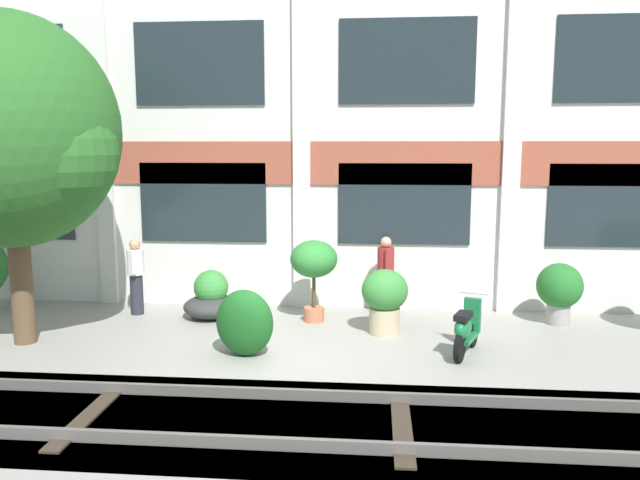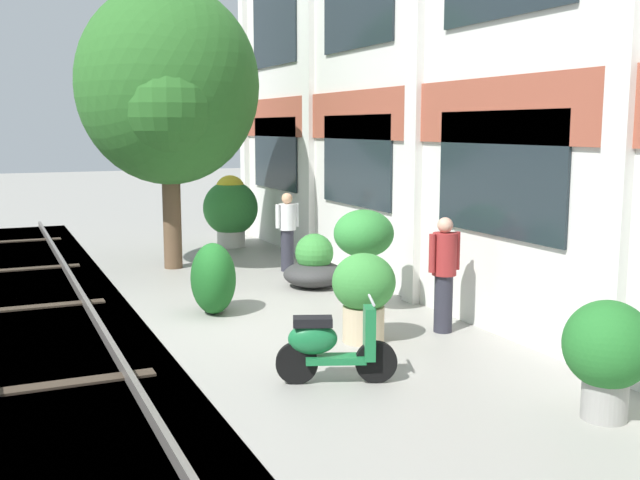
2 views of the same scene
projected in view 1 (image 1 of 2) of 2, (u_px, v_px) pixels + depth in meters
The scene contains 12 objects.
ground_plane at pixel (281, 353), 10.50m from camera, with size 80.00×80.00×0.00m, color gray.
apartment_facade at pixel (303, 107), 13.17m from camera, with size 17.54×0.64×8.58m.
rail_tracks at pixel (250, 431), 7.91m from camera, with size 25.18×2.80×0.43m.
broadleaf_tree at pixel (11, 137), 10.52m from camera, with size 3.80×3.62×5.68m.
potted_plant_wide_bowl at pixel (211, 299), 12.63m from camera, with size 1.13×1.13×0.97m.
potted_plant_stone_basin at pixel (385, 297), 11.49m from camera, with size 0.86×0.86×1.21m.
potted_plant_low_pan at pixel (314, 263), 12.24m from camera, with size 0.93×0.93×1.63m.
potted_plant_ribbed_drum at pixel (560, 289), 12.11m from camera, with size 0.87×0.87×1.20m.
scooter_near_curb at pixel (466, 330), 10.32m from camera, with size 0.71×1.32×0.98m.
resident_by_doorway at pixel (136, 274), 12.81m from camera, with size 0.34×0.52×1.58m.
resident_watching_tracks at pixel (386, 274), 12.69m from camera, with size 0.34×0.53×1.64m.
topiary_hedge at pixel (245, 323), 10.32m from camera, with size 0.99×0.70×1.11m, color #19561E.
Camera 1 is at (1.56, -10.01, 3.44)m, focal length 35.00 mm.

